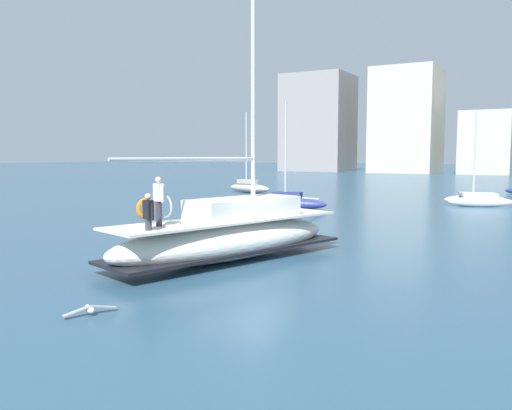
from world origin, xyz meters
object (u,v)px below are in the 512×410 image
main_sailboat (230,234)px  moored_catamaran (249,187)px  seagull (90,309)px  moored_sloop_near (290,202)px  moored_cutter_right (478,198)px

main_sailboat → moored_catamaran: bearing=118.9°
moored_catamaran → seagull: moored_catamaran is taller
moored_sloop_near → moored_cutter_right: size_ratio=1.05×
seagull → main_sailboat: bearing=94.9°
seagull → moored_catamaran: bearing=114.7°
moored_catamaran → moored_cutter_right: size_ratio=1.13×
moored_sloop_near → seagull: 24.43m
main_sailboat → moored_cutter_right: main_sailboat is taller
moored_catamaran → seagull: bearing=-65.3°
moored_sloop_near → seagull: bearing=-75.4°
moored_catamaran → seagull: size_ratio=6.50×
moored_sloop_near → moored_cutter_right: 14.25m
moored_sloop_near → seagull: moored_sloop_near is taller
moored_cutter_right → seagull: bearing=-98.0°
main_sailboat → moored_catamaran: 33.25m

